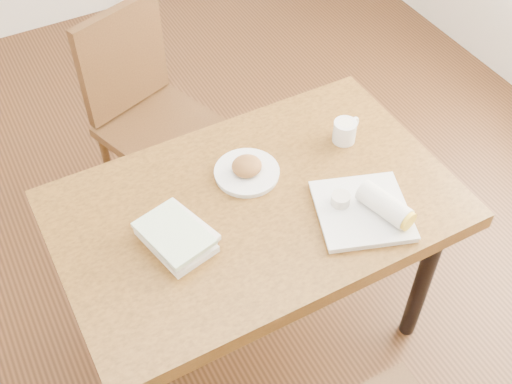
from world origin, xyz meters
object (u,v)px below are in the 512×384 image
table (256,220)px  book_stack (176,236)px  chair_far (146,107)px  plate_burrito (369,209)px  coffee_mug (345,131)px  plate_scone (247,170)px

table → book_stack: book_stack is taller
chair_far → plate_burrito: bearing=-71.9°
chair_far → coffee_mug: size_ratio=8.36×
table → book_stack: size_ratio=4.76×
chair_far → plate_scone: (0.09, -0.71, 0.22)m
table → plate_scone: bearing=75.3°
chair_far → plate_scone: 0.75m
plate_scone → coffee_mug: 0.37m
chair_far → plate_scone: bearing=-82.6°
coffee_mug → chair_far: bearing=122.8°
plate_scone → coffee_mug: (0.37, -0.01, 0.02)m
table → chair_far: size_ratio=1.31×
table → coffee_mug: bearing=15.3°
chair_far → plate_burrito: (0.34, -1.04, 0.23)m
book_stack → coffee_mug: bearing=11.1°
table → chair_far: chair_far is taller
table → coffee_mug: coffee_mug is taller
plate_scone → coffee_mug: bearing=-1.6°
coffee_mug → book_stack: size_ratio=0.44×
table → book_stack: bearing=-175.2°
table → plate_burrito: bearing=-36.7°
table → chair_far: bearing=94.2°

